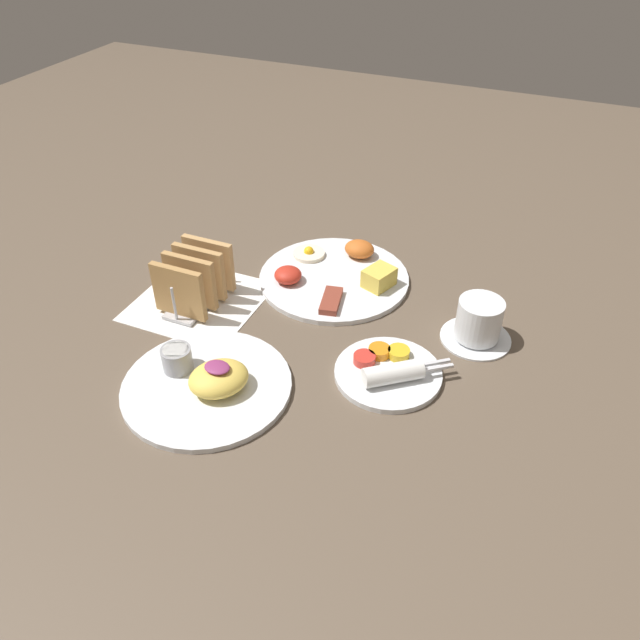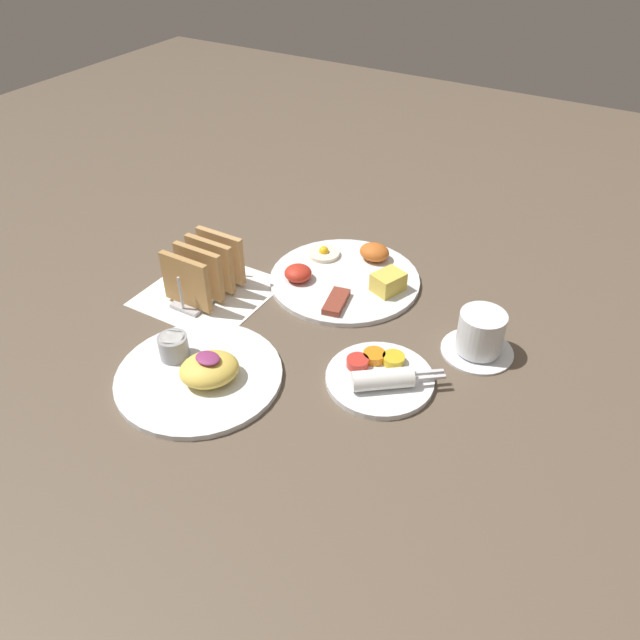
{
  "view_description": "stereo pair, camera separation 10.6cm",
  "coord_description": "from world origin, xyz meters",
  "px_view_note": "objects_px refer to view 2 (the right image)",
  "views": [
    {
      "loc": [
        0.39,
        -0.71,
        0.68
      ],
      "look_at": [
        0.06,
        0.06,
        0.03
      ],
      "focal_mm": 35.0,
      "sensor_mm": 36.0,
      "label": 1
    },
    {
      "loc": [
        0.48,
        -0.67,
        0.68
      ],
      "look_at": [
        0.06,
        0.06,
        0.03
      ],
      "focal_mm": 35.0,
      "sensor_mm": 36.0,
      "label": 2
    }
  ],
  "objects_px": {
    "plate_foreground": "(199,371)",
    "plate_breakfast": "(346,276)",
    "coffee_cup": "(480,335)",
    "toast_rack": "(205,270)",
    "plate_condiments": "(380,377)"
  },
  "relations": [
    {
      "from": "plate_foreground",
      "to": "plate_breakfast",
      "type": "bearing_deg",
      "value": 79.06
    },
    {
      "from": "coffee_cup",
      "to": "plate_breakfast",
      "type": "bearing_deg",
      "value": 165.56
    },
    {
      "from": "coffee_cup",
      "to": "plate_foreground",
      "type": "bearing_deg",
      "value": -141.55
    },
    {
      "from": "plate_breakfast",
      "to": "plate_foreground",
      "type": "height_order",
      "value": "plate_foreground"
    },
    {
      "from": "plate_foreground",
      "to": "toast_rack",
      "type": "relative_size",
      "value": 1.78
    },
    {
      "from": "plate_breakfast",
      "to": "plate_condiments",
      "type": "xyz_separation_m",
      "value": [
        0.18,
        -0.22,
        0.0
      ]
    },
    {
      "from": "plate_breakfast",
      "to": "plate_condiments",
      "type": "relative_size",
      "value": 1.59
    },
    {
      "from": "plate_breakfast",
      "to": "coffee_cup",
      "type": "relative_size",
      "value": 2.4
    },
    {
      "from": "plate_breakfast",
      "to": "coffee_cup",
      "type": "bearing_deg",
      "value": -14.44
    },
    {
      "from": "plate_condiments",
      "to": "coffee_cup",
      "type": "xyz_separation_m",
      "value": [
        0.11,
        0.15,
        0.02
      ]
    },
    {
      "from": "plate_foreground",
      "to": "coffee_cup",
      "type": "xyz_separation_m",
      "value": [
        0.36,
        0.28,
        0.02
      ]
    },
    {
      "from": "plate_condiments",
      "to": "plate_foreground",
      "type": "xyz_separation_m",
      "value": [
        -0.25,
        -0.14,
        0.0
      ]
    },
    {
      "from": "plate_breakfast",
      "to": "plate_foreground",
      "type": "relative_size",
      "value": 1.09
    },
    {
      "from": "plate_condiments",
      "to": "coffee_cup",
      "type": "relative_size",
      "value": 1.51
    },
    {
      "from": "plate_condiments",
      "to": "toast_rack",
      "type": "height_order",
      "value": "toast_rack"
    }
  ]
}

